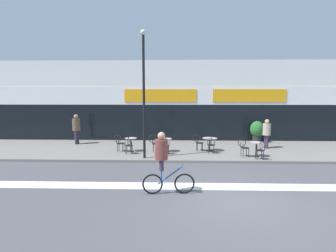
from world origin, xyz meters
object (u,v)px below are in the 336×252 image
cafe_chair_1_side (154,142)px  cafe_chair_2_near (211,144)px  planter_pot (257,131)px  pedestrian_far_end (76,126)px  lamp_post (144,87)px  bistro_table_3 (256,146)px  cafe_chair_2_side (198,141)px  cafe_chair_3_side (244,146)px  cafe_chair_1_near (166,144)px  cafe_chair_0_side (119,142)px  cyclist_0 (163,159)px  cafe_chair_3_near (260,149)px  bistro_table_1 (166,142)px  pedestrian_near_end (267,131)px  bistro_table_0 (131,142)px  bistro_table_2 (210,142)px  cafe_chair_0_near (129,144)px

cafe_chair_1_side → cafe_chair_2_near: bearing=-13.6°
cafe_chair_2_near → planter_pot: size_ratio=0.65×
cafe_chair_1_side → pedestrian_far_end: 5.47m
lamp_post → bistro_table_3: bearing=4.8°
cafe_chair_1_side → planter_pot: planter_pot is taller
cafe_chair_2_side → lamp_post: lamp_post is taller
cafe_chair_3_side → planter_pot: planter_pot is taller
cafe_chair_1_near → cafe_chair_3_side: (3.87, -0.39, 0.00)m
cafe_chair_1_near → cafe_chair_2_side: (1.74, 0.91, 0.00)m
cafe_chair_0_side → lamp_post: 3.60m
cafe_chair_1_side → cyclist_0: bearing=-89.9°
cafe_chair_1_near → cafe_chair_3_near: size_ratio=1.00×
cafe_chair_1_near → planter_pot: 6.81m
pedestrian_far_end → cafe_chair_2_near: bearing=173.9°
bistro_table_1 → cafe_chair_3_side: size_ratio=0.79×
cafe_chair_3_side → cafe_chair_2_near: bearing=147.8°
planter_pot → pedestrian_near_end: size_ratio=0.83×
bistro_table_0 → lamp_post: bearing=-58.2°
bistro_table_1 → planter_pot: 6.51m
bistro_table_1 → cafe_chair_0_side: cafe_chair_0_side is taller
pedestrian_near_end → bistro_table_3: bearing=48.1°
bistro_table_1 → pedestrian_far_end: pedestrian_far_end is taller
bistro_table_1 → pedestrian_far_end: bearing=159.6°
pedestrian_far_end → bistro_table_3: bearing=173.8°
cafe_chair_2_near → lamp_post: bearing=116.2°
bistro_table_1 → cafe_chair_3_near: 4.78m
cafe_chair_2_side → pedestrian_far_end: bearing=163.8°
bistro_table_2 → cafe_chair_2_side: size_ratio=0.88×
cafe_chair_1_near → pedestrian_near_end: pedestrian_near_end is taller
cafe_chair_2_near → pedestrian_near_end: pedestrian_near_end is taller
bistro_table_0 → pedestrian_far_end: (-3.74, 2.08, 0.58)m
bistro_table_0 → cafe_chair_1_side: 1.27m
cafe_chair_1_side → bistro_table_2: bearing=-1.7°
cafe_chair_2_near → cafe_chair_3_near: bearing=-113.6°
lamp_post → cyclist_0: size_ratio=3.01×
bistro_table_1 → cafe_chair_1_near: bearing=-89.4°
planter_pot → cyclist_0: 10.44m
bistro_table_0 → bistro_table_2: (4.28, 0.28, -0.01)m
cafe_chair_0_near → cafe_chair_3_near: bearing=-98.9°
cafe_chair_0_side → cafe_chair_2_side: bearing=7.9°
bistro_table_0 → bistro_table_2: bistro_table_0 is taller
pedestrian_far_end → lamp_post: bearing=153.4°
planter_pot → bistro_table_2: bearing=-141.0°
cafe_chair_2_side → pedestrian_far_end: (-7.39, 1.81, 0.58)m
bistro_table_1 → cafe_chair_1_near: 0.63m
lamp_post → cyclist_0: bearing=-75.4°
cafe_chair_0_side → cafe_chair_3_side: 6.48m
cafe_chair_1_side → cyclist_0: cyclist_0 is taller
cafe_chair_2_side → pedestrian_far_end: 7.63m
cafe_chair_0_near → pedestrian_near_end: (7.60, 1.73, 0.47)m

